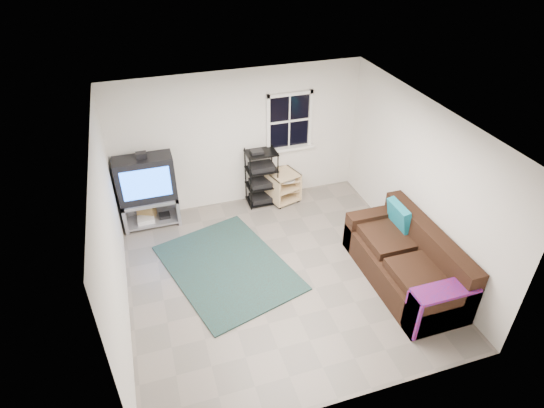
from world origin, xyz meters
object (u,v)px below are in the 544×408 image
object	(u,v)px
av_rack	(262,181)
side_table_right	(287,185)
side_table_left	(282,185)
tv_unit	(147,186)
sofa	(407,263)

from	to	relation	value
av_rack	side_table_right	size ratio (longest dim) A/B	2.25
av_rack	side_table_left	world-z (taller)	av_rack
tv_unit	side_table_left	world-z (taller)	tv_unit
sofa	side_table_right	bearing A→B (deg)	108.96
tv_unit	sofa	distance (m)	4.53
av_rack	tv_unit	bearing A→B (deg)	-178.86
side_table_right	sofa	distance (m)	2.94
av_rack	sofa	size ratio (longest dim) A/B	0.52
tv_unit	side_table_left	bearing A→B (deg)	0.65
sofa	av_rack	bearing A→B (deg)	118.19
tv_unit	av_rack	world-z (taller)	tv_unit
tv_unit	side_table_right	size ratio (longest dim) A/B	2.86
tv_unit	sofa	world-z (taller)	tv_unit
side_table_left	sofa	world-z (taller)	sofa
av_rack	side_table_right	distance (m)	0.57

